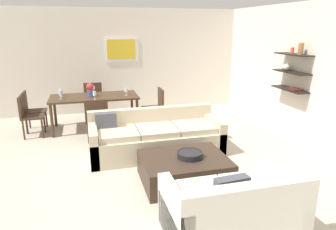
% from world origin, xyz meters
% --- Properties ---
extents(ground_plane, '(18.00, 18.00, 0.00)m').
position_xyz_m(ground_plane, '(0.00, 0.00, 0.00)').
color(ground_plane, '#BCB29E').
extents(back_wall_unit, '(8.40, 0.09, 2.70)m').
position_xyz_m(back_wall_unit, '(0.29, 3.53, 1.35)').
color(back_wall_unit, silver).
rests_on(back_wall_unit, ground).
extents(right_wall_shelf_unit, '(0.34, 8.20, 2.70)m').
position_xyz_m(right_wall_shelf_unit, '(3.03, 0.60, 1.35)').
color(right_wall_shelf_unit, silver).
rests_on(right_wall_shelf_unit, ground).
extents(sofa_beige, '(2.34, 0.90, 0.78)m').
position_xyz_m(sofa_beige, '(-0.01, 0.34, 0.29)').
color(sofa_beige, beige).
rests_on(sofa_beige, ground).
extents(loveseat_white, '(1.44, 0.90, 0.78)m').
position_xyz_m(loveseat_white, '(0.29, -2.10, 0.29)').
color(loveseat_white, silver).
rests_on(loveseat_white, ground).
extents(coffee_table, '(1.25, 0.98, 0.38)m').
position_xyz_m(coffee_table, '(0.17, -0.80, 0.19)').
color(coffee_table, '#38281E').
rests_on(coffee_table, ground).
extents(decorative_bowl, '(0.38, 0.38, 0.09)m').
position_xyz_m(decorative_bowl, '(0.25, -0.82, 0.43)').
color(decorative_bowl, black).
rests_on(decorative_bowl, coffee_table).
extents(dining_table, '(1.90, 0.90, 0.75)m').
position_xyz_m(dining_table, '(-0.99, 2.11, 0.68)').
color(dining_table, '#422D1E').
rests_on(dining_table, ground).
extents(dining_chair_left_near, '(0.44, 0.44, 0.88)m').
position_xyz_m(dining_chair_left_near, '(-2.35, 1.90, 0.50)').
color(dining_chair_left_near, '#422D1E').
rests_on(dining_chair_left_near, ground).
extents(dining_chair_head, '(0.44, 0.44, 0.88)m').
position_xyz_m(dining_chair_head, '(-0.99, 2.96, 0.50)').
color(dining_chair_head, '#422D1E').
rests_on(dining_chair_head, ground).
extents(dining_chair_left_far, '(0.44, 0.44, 0.88)m').
position_xyz_m(dining_chair_left_far, '(-2.35, 2.31, 0.50)').
color(dining_chair_left_far, '#422D1E').
rests_on(dining_chair_left_far, ground).
extents(dining_chair_right_near, '(0.44, 0.44, 0.88)m').
position_xyz_m(dining_chair_right_near, '(0.37, 1.90, 0.50)').
color(dining_chair_right_near, '#422D1E').
rests_on(dining_chair_right_near, ground).
extents(dining_chair_foot, '(0.44, 0.44, 0.88)m').
position_xyz_m(dining_chair_foot, '(-0.99, 1.25, 0.50)').
color(dining_chair_foot, '#422D1E').
rests_on(dining_chair_foot, ground).
extents(wine_glass_left_near, '(0.06, 0.06, 0.17)m').
position_xyz_m(wine_glass_left_near, '(-1.69, 1.99, 0.86)').
color(wine_glass_left_near, silver).
rests_on(wine_glass_left_near, dining_table).
extents(wine_glass_foot, '(0.07, 0.07, 0.18)m').
position_xyz_m(wine_glass_foot, '(-0.99, 1.72, 0.88)').
color(wine_glass_foot, silver).
rests_on(wine_glass_foot, dining_table).
extents(wine_glass_head, '(0.07, 0.07, 0.15)m').
position_xyz_m(wine_glass_head, '(-0.99, 2.50, 0.86)').
color(wine_glass_head, silver).
rests_on(wine_glass_head, dining_table).
extents(wine_glass_right_near, '(0.08, 0.08, 0.16)m').
position_xyz_m(wine_glass_right_near, '(-0.29, 1.99, 0.86)').
color(wine_glass_right_near, silver).
rests_on(wine_glass_right_near, dining_table).
extents(wine_glass_left_far, '(0.08, 0.08, 0.16)m').
position_xyz_m(wine_glass_left_far, '(-1.69, 2.22, 0.86)').
color(wine_glass_left_far, silver).
rests_on(wine_glass_left_far, dining_table).
extents(centerpiece_vase, '(0.16, 0.16, 0.30)m').
position_xyz_m(centerpiece_vase, '(-1.07, 2.06, 0.91)').
color(centerpiece_vase, '#4C518C').
rests_on(centerpiece_vase, dining_table).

